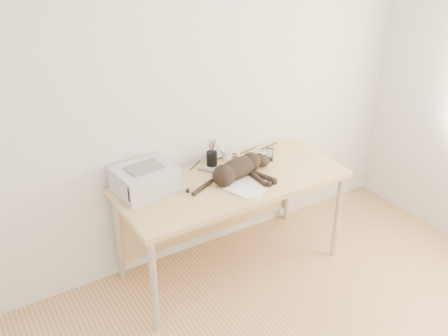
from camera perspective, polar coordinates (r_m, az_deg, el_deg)
wall_back at (r=3.51m, az=-2.18°, el=9.17°), size 3.50×0.00×3.50m
desk at (r=3.57m, az=0.18°, el=-2.63°), size 1.60×0.70×0.74m
printer at (r=3.31m, az=-9.02°, el=-1.27°), size 0.41×0.36×0.18m
papers at (r=3.36m, az=3.07°, el=-2.05°), size 0.37×0.32×0.01m
cat at (r=3.42m, az=1.47°, el=-0.23°), size 0.69×0.33×0.16m
mug at (r=3.69m, az=0.34°, el=1.55°), size 0.13×0.13×0.09m
pen_cup at (r=3.61m, az=-1.40°, el=1.11°), size 0.08×0.08×0.20m
remote_grey at (r=3.55m, az=-1.57°, el=-0.26°), size 0.14×0.18×0.02m
remote_black at (r=3.79m, az=5.23°, el=1.55°), size 0.16×0.19×0.02m
mouse at (r=3.79m, az=4.91°, el=1.67°), size 0.10×0.13×0.04m
cable_tangle at (r=3.68m, az=-1.65°, el=0.74°), size 1.36×0.08×0.01m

